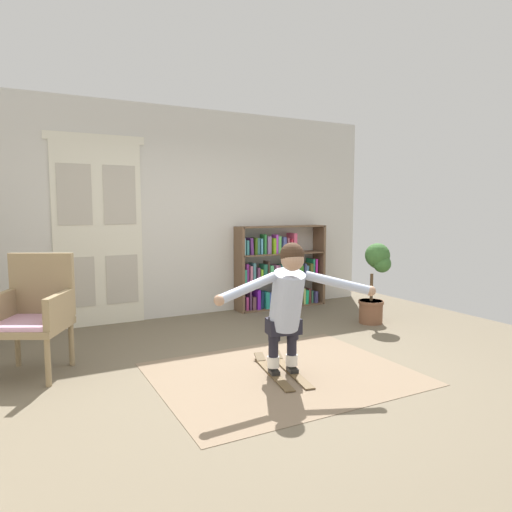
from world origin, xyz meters
The scene contains 9 objects.
ground_plane centered at (0.00, 0.00, 0.00)m, with size 7.20×7.20×0.00m, color brown.
back_wall centered at (0.00, 2.60, 1.45)m, with size 6.00×0.10×2.90m, color beige.
double_door centered at (-1.15, 2.54, 1.23)m, with size 1.22×0.05×2.45m.
rug centered at (0.03, -0.09, 0.00)m, with size 2.28×1.81×0.01m, color #796550.
bookshelf centered at (1.43, 2.39, 0.54)m, with size 1.46×0.30×1.25m.
wicker_chair centered at (-1.98, 1.01, 0.58)m, with size 0.81×0.81×1.10m.
potted_plant centered at (2.07, 0.95, 0.62)m, with size 0.38×0.39×1.07m.
skis_pair centered at (0.03, -0.06, 0.02)m, with size 0.43×0.93×0.07m.
person_skier centered at (0.01, -0.21, 0.73)m, with size 1.43×0.68×1.16m.
Camera 1 is at (-2.08, -3.59, 1.53)m, focal length 32.11 mm.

